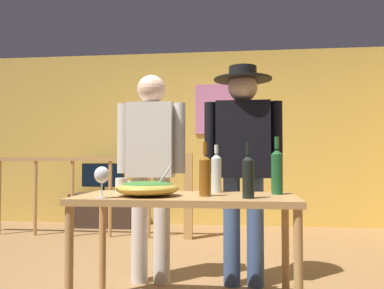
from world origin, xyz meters
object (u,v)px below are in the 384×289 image
wine_bottle_green (277,171)px  tv_console (104,210)px  wine_bottle_amber (205,174)px  framed_picture (215,109)px  stair_railing (107,185)px  person_standing_right (243,153)px  flat_screen_tv (103,176)px  wine_bottle_clear (216,172)px  wine_bottle_dark (248,176)px  serving_table (186,208)px  person_standing_left (151,160)px  salad_bowl (147,188)px  mug_white (121,185)px  wine_glass (102,176)px

wine_bottle_green → tv_console: bearing=126.6°
wine_bottle_amber → framed_picture: bearing=92.2°
stair_railing → person_standing_right: size_ratio=1.80×
flat_screen_tv → wine_bottle_clear: size_ratio=1.88×
stair_railing → wine_bottle_green: size_ratio=8.20×
wine_bottle_dark → serving_table: bearing=157.4°
tv_console → flat_screen_tv: 0.49m
flat_screen_tv → wine_bottle_amber: 3.52m
serving_table → person_standing_left: size_ratio=0.83×
salad_bowl → mug_white: 0.34m
tv_console → wine_bottle_dark: (1.98, -3.20, 0.64)m
serving_table → person_standing_left: 0.78m
person_standing_right → salad_bowl: bearing=50.4°
salad_bowl → wine_glass: bearing=-144.1°
framed_picture → stair_railing: framed_picture is taller
person_standing_right → flat_screen_tv: bearing=-49.9°
wine_bottle_clear → person_standing_left: person_standing_left is taller
wine_bottle_dark → mug_white: (-0.85, 0.33, -0.08)m
serving_table → wine_bottle_dark: size_ratio=4.18×
person_standing_right → person_standing_left: bearing=0.9°
serving_table → wine_glass: size_ratio=7.39×
tv_console → mug_white: 3.14m
wine_bottle_clear → wine_bottle_dark: bearing=-62.7°
wine_bottle_dark → wine_bottle_amber: wine_bottle_amber is taller
wine_glass → wine_bottle_clear: 0.80m
framed_picture → wine_bottle_green: 3.36m
framed_picture → wine_bottle_dark: (0.39, -3.49, -0.83)m
wine_bottle_green → wine_bottle_amber: size_ratio=1.12×
wine_bottle_dark → person_standing_right: person_standing_right is taller
wine_bottle_clear → person_standing_left: size_ratio=0.20×
serving_table → mug_white: mug_white is taller
stair_railing → person_standing_right: bearing=-45.7°
wine_bottle_amber → wine_glass: bearing=-161.8°
stair_railing → person_standing_left: (0.93, -1.70, 0.32)m
framed_picture → person_standing_right: size_ratio=0.44×
mug_white → salad_bowl: bearing=-46.1°
flat_screen_tv → wine_bottle_clear: (1.77, -2.78, 0.15)m
serving_table → stair_railing: bearing=119.2°
framed_picture → salad_bowl: 3.54m
wine_bottle_dark → wine_bottle_clear: same height
wine_bottle_clear → flat_screen_tv: bearing=122.5°
flat_screen_tv → wine_glass: 3.45m
stair_railing → tv_console: bearing=112.4°
stair_railing → tv_console: 0.89m
tv_console → wine_bottle_dark: 3.82m
serving_table → wine_bottle_dark: (0.38, -0.16, 0.21)m
serving_table → wine_bottle_clear: wine_bottle_clear is taller
stair_railing → wine_bottle_dark: 3.00m
tv_console → salad_bowl: size_ratio=2.32×
mug_white → wine_bottle_amber: bearing=-20.7°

